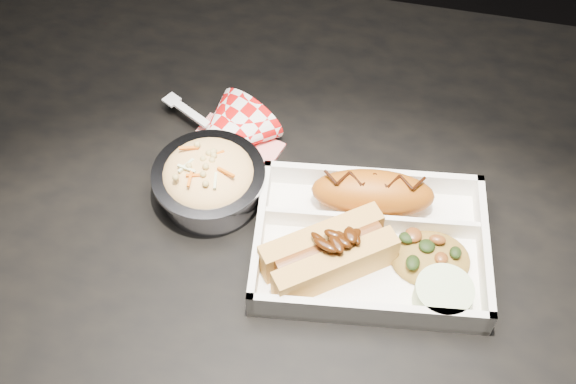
# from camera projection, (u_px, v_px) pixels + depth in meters

# --- Properties ---
(dining_table) EXTENTS (1.20, 0.80, 0.75)m
(dining_table) POSITION_uv_depth(u_px,v_px,m) (345.00, 262.00, 0.90)
(dining_table) COLOR black
(dining_table) RESTS_ON ground
(food_tray) EXTENTS (0.27, 0.21, 0.04)m
(food_tray) POSITION_uv_depth(u_px,v_px,m) (370.00, 246.00, 0.79)
(food_tray) COLOR white
(food_tray) RESTS_ON dining_table
(fried_pastry) EXTENTS (0.14, 0.07, 0.05)m
(fried_pastry) POSITION_uv_depth(u_px,v_px,m) (373.00, 193.00, 0.80)
(fried_pastry) COLOR #B05811
(fried_pastry) RESTS_ON food_tray
(hotdog) EXTENTS (0.15, 0.13, 0.06)m
(hotdog) POSITION_uv_depth(u_px,v_px,m) (328.00, 253.00, 0.76)
(hotdog) COLOR gold
(hotdog) RESTS_ON food_tray
(fried_rice_mound) EXTENTS (0.10, 0.08, 0.03)m
(fried_rice_mound) POSITION_uv_depth(u_px,v_px,m) (432.00, 253.00, 0.77)
(fried_rice_mound) COLOR olive
(fried_rice_mound) RESTS_ON food_tray
(cupcake_liner) EXTENTS (0.06, 0.06, 0.03)m
(cupcake_liner) POSITION_uv_depth(u_px,v_px,m) (443.00, 296.00, 0.74)
(cupcake_liner) COLOR beige
(cupcake_liner) RESTS_ON food_tray
(foil_coleslaw_cup) EXTENTS (0.13, 0.13, 0.07)m
(foil_coleslaw_cup) POSITION_uv_depth(u_px,v_px,m) (209.00, 179.00, 0.82)
(foil_coleslaw_cup) COLOR silver
(foil_coleslaw_cup) RESTS_ON dining_table
(napkin_fork) EXTENTS (0.17, 0.14, 0.10)m
(napkin_fork) POSITION_uv_depth(u_px,v_px,m) (223.00, 138.00, 0.88)
(napkin_fork) COLOR red
(napkin_fork) RESTS_ON dining_table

